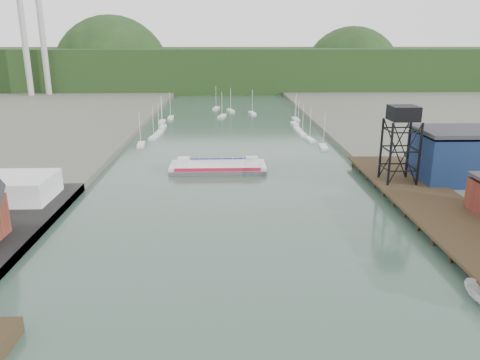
{
  "coord_description": "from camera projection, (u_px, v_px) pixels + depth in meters",
  "views": [
    {
      "loc": [
        -1.4,
        -36.69,
        30.95
      ],
      "look_at": [
        1.27,
        53.39,
        4.0
      ],
      "focal_mm": 35.0,
      "sensor_mm": 36.0,
      "label": 1
    }
  ],
  "objects": [
    {
      "name": "east_pier",
      "position": [
        431.0,
        202.0,
        87.65
      ],
      "size": [
        14.0,
        70.0,
        2.45
      ],
      "color": "black",
      "rests_on": "ground"
    },
    {
      "name": "smokestacks",
      "position": [
        34.0,
        42.0,
        255.09
      ],
      "size": [
        11.2,
        8.2,
        60.0
      ],
      "color": "#A6A7A1",
      "rests_on": "ground"
    },
    {
      "name": "chain_ferry",
      "position": [
        218.0,
        167.0,
        115.59
      ],
      "size": [
        23.48,
        9.7,
        3.38
      ],
      "rotation": [
        0.0,
        0.0,
        0.0
      ],
      "color": "#505052",
      "rests_on": "ground"
    },
    {
      "name": "marina_sailboats",
      "position": [
        230.0,
        125.0,
        176.55
      ],
      "size": [
        57.71,
        92.65,
        0.9
      ],
      "color": "silver",
      "rests_on": "ground"
    },
    {
      "name": "blue_shed",
      "position": [
        464.0,
        156.0,
        100.91
      ],
      "size": [
        20.5,
        14.5,
        11.3
      ],
      "color": "#0D1D3C",
      "rests_on": "east_land"
    },
    {
      "name": "white_shed",
      "position": [
        5.0,
        188.0,
        89.58
      ],
      "size": [
        18.0,
        12.0,
        4.5
      ],
      "primitive_type": "cube",
      "color": "silver",
      "rests_on": "west_quay"
    },
    {
      "name": "lift_tower",
      "position": [
        403.0,
        118.0,
        96.1
      ],
      "size": [
        6.5,
        6.5,
        16.0
      ],
      "color": "black",
      "rests_on": "east_pier"
    },
    {
      "name": "distant_hills",
      "position": [
        222.0,
        71.0,
        329.55
      ],
      "size": [
        500.0,
        120.0,
        80.0
      ],
      "color": "black",
      "rests_on": "ground"
    }
  ]
}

